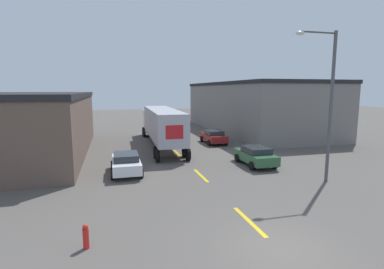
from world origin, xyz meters
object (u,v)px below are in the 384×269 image
at_px(parked_car_left_far, 126,163).
at_px(parked_car_right_far, 214,136).
at_px(fire_hydrant, 86,236).
at_px(street_lamp, 327,97).
at_px(parked_car_right_mid, 255,155).
at_px(semi_truck, 161,123).

bearing_deg(parked_car_left_far, parked_car_right_far, 44.61).
height_order(parked_car_left_far, fire_hydrant, parked_car_left_far).
distance_m(parked_car_right_far, street_lamp, 15.31).
relative_size(parked_car_right_mid, street_lamp, 0.46).
relative_size(parked_car_left_far, street_lamp, 0.46).
xyz_separation_m(semi_truck, fire_hydrant, (-5.87, -19.38, -1.87)).
height_order(semi_truck, parked_car_right_mid, semi_truck).
bearing_deg(fire_hydrant, parked_car_right_mid, 39.36).
height_order(parked_car_left_far, parked_car_right_far, same).
relative_size(parked_car_right_mid, parked_car_right_far, 1.00).
distance_m(parked_car_left_far, parked_car_right_far, 13.46).
bearing_deg(parked_car_right_mid, parked_car_right_far, 90.00).
height_order(parked_car_left_far, street_lamp, street_lamp).
xyz_separation_m(parked_car_left_far, street_lamp, (11.70, -5.04, 4.47)).
bearing_deg(parked_car_right_mid, street_lamp, -66.39).
xyz_separation_m(semi_truck, parked_car_left_far, (-3.98, -9.77, -1.57)).
bearing_deg(semi_truck, parked_car_left_far, -110.55).
height_order(parked_car_right_far, street_lamp, street_lamp).
bearing_deg(street_lamp, parked_car_left_far, 156.70).
height_order(parked_car_right_far, fire_hydrant, parked_car_right_far).
xyz_separation_m(semi_truck, street_lamp, (7.71, -14.81, 2.90)).
distance_m(semi_truck, parked_car_right_mid, 11.54).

